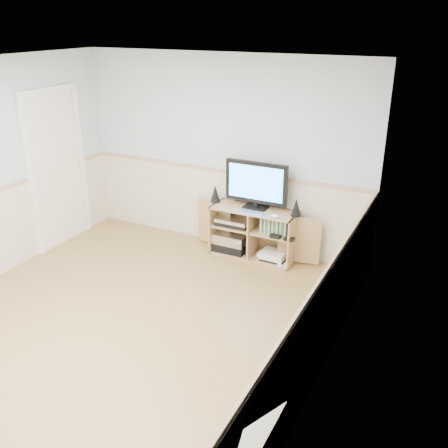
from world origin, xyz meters
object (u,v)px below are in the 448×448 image
at_px(media_cabinet, 255,231).
at_px(game_consoles, 273,255).
at_px(keyboard, 252,213).
at_px(monitor, 256,184).

xyz_separation_m(media_cabinet, game_consoles, (0.28, -0.06, -0.26)).
distance_m(media_cabinet, keyboard, 0.38).
distance_m(monitor, keyboard, 0.37).
relative_size(monitor, keyboard, 2.54).
xyz_separation_m(monitor, keyboard, (0.03, -0.19, -0.32)).
height_order(keyboard, game_consoles, keyboard).
bearing_deg(media_cabinet, monitor, -90.00).
height_order(monitor, game_consoles, monitor).
bearing_deg(monitor, media_cabinet, 90.00).
bearing_deg(game_consoles, monitor, 167.89).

